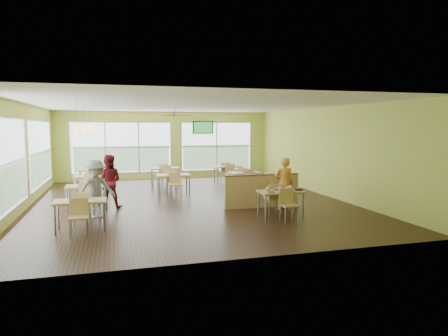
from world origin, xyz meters
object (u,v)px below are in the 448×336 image
(man_plaid, at_px, (284,183))
(main_table, at_px, (281,195))
(half_wall_divider, at_px, (262,191))
(food_basket, at_px, (299,189))

(man_plaid, bearing_deg, main_table, 72.07)
(main_table, xyz_separation_m, half_wall_divider, (0.00, 1.45, -0.11))
(main_table, relative_size, man_plaid, 0.96)
(main_table, height_order, half_wall_divider, half_wall_divider)
(half_wall_divider, xyz_separation_m, food_basket, (0.52, -1.49, 0.26))
(half_wall_divider, relative_size, food_basket, 9.10)
(half_wall_divider, xyz_separation_m, man_plaid, (0.55, -0.44, 0.27))
(food_basket, bearing_deg, half_wall_divider, 109.21)
(man_plaid, distance_m, food_basket, 1.05)
(main_table, xyz_separation_m, man_plaid, (0.55, 1.01, 0.16))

